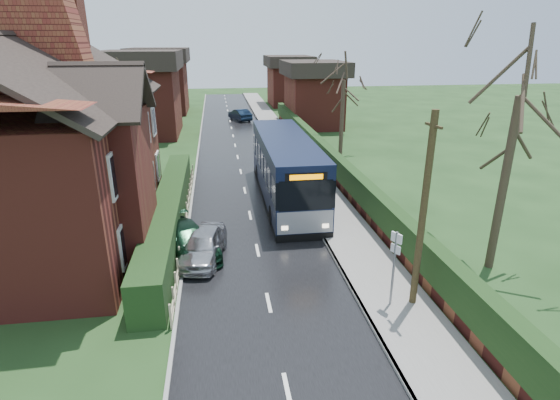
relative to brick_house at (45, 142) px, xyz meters
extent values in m
plane|color=#2B4F22|center=(8.73, -4.78, -4.38)|extent=(140.00, 140.00, 0.00)
cube|color=black|center=(8.73, 5.22, -4.37)|extent=(6.00, 100.00, 0.02)
cube|color=slate|center=(12.98, 5.22, -4.31)|extent=(2.50, 100.00, 0.14)
cube|color=gray|center=(11.78, 5.22, -4.31)|extent=(0.12, 100.00, 0.14)
cube|color=gray|center=(5.68, 5.22, -4.33)|extent=(0.12, 100.00, 0.10)
cube|color=#173313|center=(4.83, 0.22, -3.58)|extent=(1.20, 16.00, 1.60)
cube|color=maroon|center=(14.53, 5.22, -4.08)|extent=(0.30, 50.00, 0.60)
cube|color=#173313|center=(14.53, 5.22, -3.18)|extent=(0.60, 50.00, 1.20)
cube|color=maroon|center=(-0.27, 0.22, -1.38)|extent=(8.00, 14.00, 6.00)
cube|color=maroon|center=(3.23, -2.78, -1.38)|extent=(2.50, 4.00, 6.00)
cube|color=brown|center=(0.73, 4.22, 4.82)|extent=(0.90, 1.40, 2.20)
cube|color=silver|center=(3.78, -4.78, -2.78)|extent=(0.08, 1.20, 1.60)
cube|color=black|center=(3.81, -4.78, -2.78)|extent=(0.03, 0.95, 1.35)
cube|color=silver|center=(3.78, -4.78, -0.18)|extent=(0.08, 1.20, 1.60)
cube|color=black|center=(3.81, -4.78, -0.18)|extent=(0.03, 0.95, 1.35)
cube|color=silver|center=(3.78, -0.78, -2.78)|extent=(0.08, 1.20, 1.60)
cube|color=black|center=(3.81, -0.78, -2.78)|extent=(0.03, 0.95, 1.35)
cube|color=silver|center=(3.78, -0.78, -0.18)|extent=(0.08, 1.20, 1.60)
cube|color=black|center=(3.81, -0.78, -0.18)|extent=(0.03, 0.95, 1.35)
cube|color=silver|center=(3.78, 3.22, -2.78)|extent=(0.08, 1.20, 1.60)
cube|color=black|center=(3.81, 3.22, -2.78)|extent=(0.03, 0.95, 1.35)
cube|color=silver|center=(3.78, 3.22, -0.18)|extent=(0.08, 1.20, 1.60)
cube|color=black|center=(3.81, 3.22, -0.18)|extent=(0.03, 0.95, 1.35)
cube|color=silver|center=(3.78, 5.72, -2.78)|extent=(0.08, 1.20, 1.60)
cube|color=black|center=(3.81, 5.72, -2.78)|extent=(0.03, 0.95, 1.35)
cube|color=silver|center=(3.78, 5.72, -0.18)|extent=(0.08, 1.20, 1.60)
cube|color=black|center=(3.81, 5.72, -0.18)|extent=(0.03, 0.95, 1.35)
cube|color=black|center=(10.93, 3.52, -3.42)|extent=(2.66, 11.48, 1.19)
cube|color=black|center=(10.93, 3.52, -2.20)|extent=(2.68, 11.48, 1.25)
cube|color=black|center=(10.93, 3.52, -1.23)|extent=(2.66, 11.48, 0.69)
cube|color=black|center=(10.93, 3.52, -4.19)|extent=(2.66, 11.48, 0.37)
cube|color=gray|center=(10.91, -2.17, -3.44)|extent=(2.50, 0.13, 1.04)
cube|color=black|center=(10.91, -2.20, -2.18)|extent=(2.35, 0.09, 1.36)
cube|color=black|center=(10.91, -2.20, -1.35)|extent=(1.83, 0.09, 0.37)
cube|color=#FF8C00|center=(10.91, -2.24, -1.35)|extent=(1.43, 0.05, 0.23)
cube|color=black|center=(10.91, -2.18, -4.15)|extent=(2.56, 0.15, 0.31)
cube|color=#FFF2CC|center=(10.00, -2.22, -3.65)|extent=(0.29, 0.05, 0.19)
cube|color=#FFF2CC|center=(11.82, -2.23, -3.65)|extent=(0.29, 0.05, 0.19)
cylinder|color=black|center=(9.74, -0.15, -3.87)|extent=(0.30, 1.00, 1.00)
cylinder|color=black|center=(12.10, -0.16, -3.87)|extent=(0.30, 1.00, 1.00)
cylinder|color=black|center=(9.77, 7.20, -3.87)|extent=(0.30, 1.00, 1.00)
cylinder|color=black|center=(12.13, 7.19, -3.87)|extent=(0.30, 1.00, 1.00)
imported|color=#BCBCC1|center=(6.49, -3.23, -3.74)|extent=(2.23, 3.93, 1.26)
imported|color=black|center=(5.83, -2.66, -3.76)|extent=(3.23, 4.60, 1.24)
imported|color=#101E32|center=(9.88, 29.65, -3.74)|extent=(2.61, 4.11, 1.28)
cylinder|color=slate|center=(12.73, -7.61, -2.99)|extent=(0.08, 0.08, 2.77)
cube|color=white|center=(12.73, -7.61, -1.80)|extent=(0.23, 0.40, 0.32)
cube|color=white|center=(12.73, -7.61, -2.20)|extent=(0.20, 0.36, 0.28)
cylinder|color=#2F2715|center=(13.53, -7.60, -1.09)|extent=(0.23, 0.23, 6.58)
cube|color=#2F2715|center=(13.53, -7.60, 1.73)|extent=(0.15, 0.85, 0.08)
cylinder|color=#362B20|center=(17.71, -5.45, -1.05)|extent=(0.32, 0.32, 6.64)
cylinder|color=#3A2B22|center=(16.68, 12.61, -1.52)|extent=(0.31, 0.31, 5.72)
cylinder|color=#3D3224|center=(-0.98, 12.68, -0.80)|extent=(0.33, 0.33, 7.14)
camera|label=1|loc=(7.29, -19.48, 4.07)|focal=28.00mm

